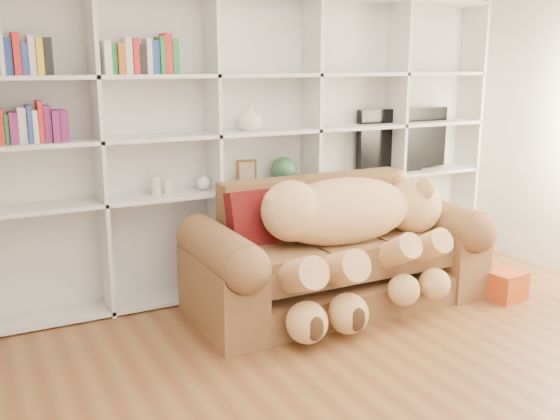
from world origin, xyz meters
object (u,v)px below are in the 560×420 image
sofa (335,258)px  gift_box (505,285)px  tv (402,140)px  teddy_bear (351,226)px

sofa → gift_box: 1.40m
tv → teddy_bear: bearing=-142.1°
gift_box → sofa: bearing=156.3°
sofa → tv: size_ratio=2.34×
sofa → teddy_bear: (0.01, -0.19, 0.30)m
gift_box → tv: (-0.11, 1.25, 1.03)m
gift_box → tv: bearing=94.9°
teddy_bear → tv: (1.14, 0.89, 0.48)m
sofa → gift_box: sofa is taller
teddy_bear → tv: tv is taller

